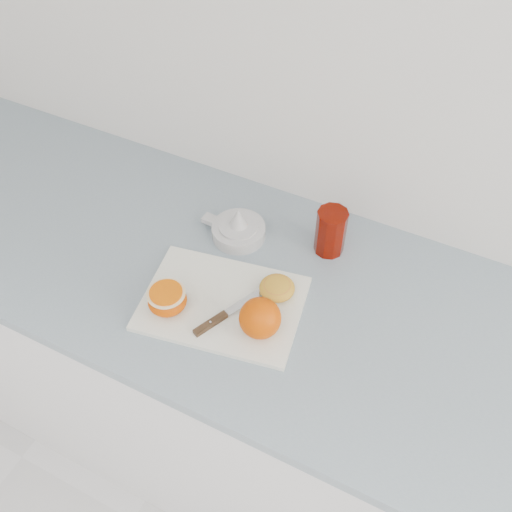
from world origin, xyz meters
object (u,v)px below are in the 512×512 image
Objects in this scene: half_orange at (167,300)px; cutting_board at (222,303)px; counter at (257,385)px; red_tumbler at (330,233)px; citrus_juicer at (238,229)px.

cutting_board is at bearing 33.62° from half_orange.
red_tumbler reaches higher than counter.
counter is 31.00× the size of half_orange.
cutting_board is at bearing -119.13° from red_tumbler.
citrus_juicer reaches higher than half_orange.
red_tumbler is at bearing 15.22° from citrus_juicer.
red_tumbler is at bearing 59.23° from counter.
counter is 15.80× the size of citrus_juicer.
half_orange is 0.26m from citrus_juicer.
red_tumbler is (0.10, 0.17, 0.50)m from counter.
citrus_juicer is (-0.07, 0.19, 0.02)m from cutting_board.
half_orange is (-0.09, -0.06, 0.03)m from cutting_board.
citrus_juicer is at bearing 83.76° from half_orange.
red_tumbler reaches higher than cutting_board.
half_orange is 0.71× the size of red_tumbler.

